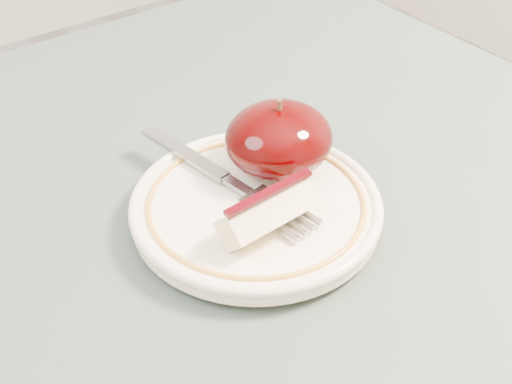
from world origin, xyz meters
TOP-DOWN VIEW (x-y plane):
  - plate at (0.09, 0.07)m, footprint 0.19×0.19m
  - apple_half at (0.13, 0.10)m, footprint 0.08×0.08m
  - apple_wedge at (0.08, 0.04)m, footprint 0.07×0.04m
  - fork at (0.09, 0.11)m, footprint 0.05×0.18m

SIDE VIEW (x-z plane):
  - plate at x=0.09m, z-range 0.75..0.77m
  - fork at x=0.09m, z-range 0.77..0.77m
  - apple_wedge at x=0.08m, z-range 0.77..0.80m
  - apple_half at x=0.13m, z-range 0.76..0.82m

